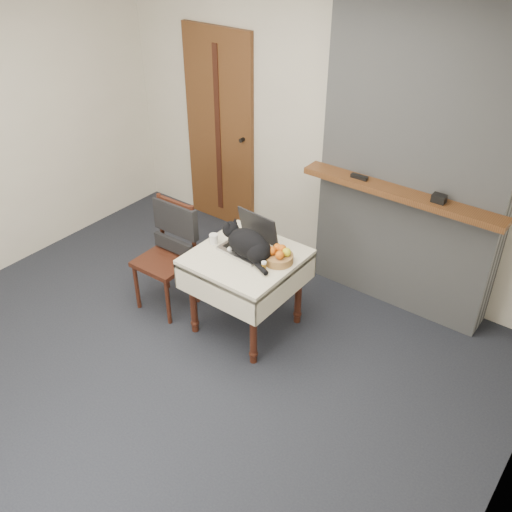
{
  "coord_description": "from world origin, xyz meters",
  "views": [
    {
      "loc": [
        2.37,
        -2.13,
        3.08
      ],
      "look_at": [
        0.25,
        0.66,
        0.77
      ],
      "focal_mm": 40.0,
      "sensor_mm": 36.0,
      "label": 1
    }
  ],
  "objects_px": {
    "cream_jar": "(214,239)",
    "fruit_basket": "(279,256)",
    "cat": "(249,244)",
    "side_table": "(246,267)",
    "laptop": "(250,240)",
    "door": "(220,131)",
    "pill_bottle": "(264,266)",
    "chair": "(171,240)"
  },
  "relations": [
    {
      "from": "cream_jar",
      "to": "fruit_basket",
      "type": "xyz_separation_m",
      "value": [
        0.56,
        0.09,
        0.01
      ]
    },
    {
      "from": "cat",
      "to": "fruit_basket",
      "type": "bearing_deg",
      "value": 25.12
    },
    {
      "from": "side_table",
      "to": "laptop",
      "type": "distance_m",
      "value": 0.21
    },
    {
      "from": "door",
      "to": "fruit_basket",
      "type": "bearing_deg",
      "value": -37.11
    },
    {
      "from": "pill_bottle",
      "to": "fruit_basket",
      "type": "height_order",
      "value": "fruit_basket"
    },
    {
      "from": "door",
      "to": "side_table",
      "type": "xyz_separation_m",
      "value": [
        1.31,
        -1.26,
        -0.41
      ]
    },
    {
      "from": "door",
      "to": "cream_jar",
      "type": "distance_m",
      "value": 1.65
    },
    {
      "from": "pill_bottle",
      "to": "chair",
      "type": "relative_size",
      "value": 0.08
    },
    {
      "from": "pill_bottle",
      "to": "fruit_basket",
      "type": "bearing_deg",
      "value": 83.5
    },
    {
      "from": "side_table",
      "to": "laptop",
      "type": "xyz_separation_m",
      "value": [
        -0.04,
        0.1,
        0.18
      ]
    },
    {
      "from": "fruit_basket",
      "to": "chair",
      "type": "height_order",
      "value": "chair"
    },
    {
      "from": "cat",
      "to": "pill_bottle",
      "type": "bearing_deg",
      "value": -17.31
    },
    {
      "from": "laptop",
      "to": "cream_jar",
      "type": "xyz_separation_m",
      "value": [
        -0.27,
        -0.12,
        -0.03
      ]
    },
    {
      "from": "cream_jar",
      "to": "chair",
      "type": "relative_size",
      "value": 0.08
    },
    {
      "from": "cream_jar",
      "to": "chair",
      "type": "xyz_separation_m",
      "value": [
        -0.41,
        -0.07,
        -0.14
      ]
    },
    {
      "from": "laptop",
      "to": "pill_bottle",
      "type": "distance_m",
      "value": 0.33
    },
    {
      "from": "cat",
      "to": "chair",
      "type": "height_order",
      "value": "cat"
    },
    {
      "from": "cream_jar",
      "to": "laptop",
      "type": "bearing_deg",
      "value": 23.83
    },
    {
      "from": "door",
      "to": "pill_bottle",
      "type": "distance_m",
      "value": 2.06
    },
    {
      "from": "cream_jar",
      "to": "pill_bottle",
      "type": "distance_m",
      "value": 0.54
    },
    {
      "from": "side_table",
      "to": "laptop",
      "type": "height_order",
      "value": "laptop"
    },
    {
      "from": "door",
      "to": "side_table",
      "type": "distance_m",
      "value": 1.87
    },
    {
      "from": "fruit_basket",
      "to": "chair",
      "type": "bearing_deg",
      "value": -170.51
    },
    {
      "from": "pill_bottle",
      "to": "cream_jar",
      "type": "bearing_deg",
      "value": 172.88
    },
    {
      "from": "fruit_basket",
      "to": "pill_bottle",
      "type": "bearing_deg",
      "value": -96.5
    },
    {
      "from": "cream_jar",
      "to": "pill_bottle",
      "type": "height_order",
      "value": "cream_jar"
    },
    {
      "from": "cream_jar",
      "to": "pill_bottle",
      "type": "bearing_deg",
      "value": -7.12
    },
    {
      "from": "chair",
      "to": "pill_bottle",
      "type": "bearing_deg",
      "value": -1.31
    },
    {
      "from": "side_table",
      "to": "cat",
      "type": "xyz_separation_m",
      "value": [
        0.03,
        -0.0,
        0.22
      ]
    },
    {
      "from": "door",
      "to": "cream_jar",
      "type": "bearing_deg",
      "value": -51.77
    },
    {
      "from": "door",
      "to": "cream_jar",
      "type": "height_order",
      "value": "door"
    },
    {
      "from": "chair",
      "to": "cream_jar",
      "type": "bearing_deg",
      "value": 8.0
    },
    {
      "from": "cat",
      "to": "cream_jar",
      "type": "relative_size",
      "value": 6.68
    },
    {
      "from": "door",
      "to": "cat",
      "type": "distance_m",
      "value": 1.86
    },
    {
      "from": "cat",
      "to": "door",
      "type": "bearing_deg",
      "value": 141.15
    },
    {
      "from": "cream_jar",
      "to": "fruit_basket",
      "type": "relative_size",
      "value": 0.35
    },
    {
      "from": "cat",
      "to": "cream_jar",
      "type": "height_order",
      "value": "cat"
    },
    {
      "from": "door",
      "to": "cream_jar",
      "type": "relative_size",
      "value": 25.54
    },
    {
      "from": "door",
      "to": "cream_jar",
      "type": "xyz_separation_m",
      "value": [
        1.01,
        -1.28,
        -0.26
      ]
    },
    {
      "from": "door",
      "to": "pill_bottle",
      "type": "bearing_deg",
      "value": -41.02
    },
    {
      "from": "laptop",
      "to": "pill_bottle",
      "type": "relative_size",
      "value": 5.09
    },
    {
      "from": "door",
      "to": "laptop",
      "type": "relative_size",
      "value": 5.08
    }
  ]
}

